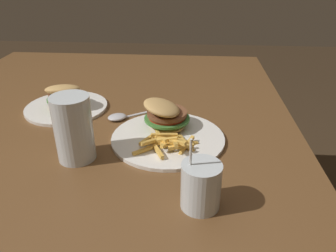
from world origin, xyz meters
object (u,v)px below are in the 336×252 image
at_px(spoon, 119,117).
at_px(meal_plate_far, 65,101).
at_px(juice_glass, 201,187).
at_px(meal_plate_near, 167,126).
at_px(beer_glass, 74,131).

height_order(spoon, meal_plate_far, meal_plate_far).
bearing_deg(spoon, juice_glass, 89.46).
relative_size(meal_plate_near, spoon, 1.83).
bearing_deg(beer_glass, juice_glass, -116.90).
height_order(meal_plate_near, juice_glass, juice_glass).
bearing_deg(meal_plate_near, spoon, 59.42).
relative_size(meal_plate_near, meal_plate_far, 1.17).
bearing_deg(spoon, meal_plate_near, 115.88).
xyz_separation_m(spoon, meal_plate_far, (0.06, 0.19, 0.02)).
height_order(beer_glass, meal_plate_far, beer_glass).
xyz_separation_m(juice_glass, spoon, (0.39, 0.25, -0.04)).
xyz_separation_m(beer_glass, meal_plate_far, (0.29, 0.13, -0.05)).
distance_m(meal_plate_near, meal_plate_far, 0.39).
distance_m(meal_plate_near, beer_glass, 0.26).
bearing_deg(meal_plate_near, meal_plate_far, 66.30).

